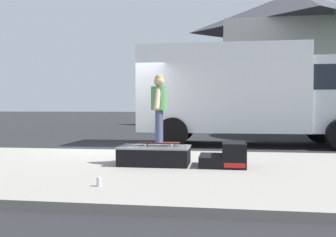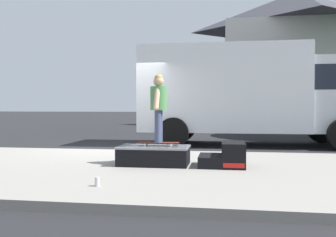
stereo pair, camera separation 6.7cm
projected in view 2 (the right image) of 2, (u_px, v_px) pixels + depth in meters
The scene contains 9 objects.
ground_plane at pixel (114, 152), 9.77m from camera, with size 140.00×140.00×0.00m, color black.
sidewalk_slab at pixel (66, 168), 6.81m from camera, with size 50.00×5.00×0.12m, color gray.
skate_box at pixel (154, 155), 6.85m from camera, with size 1.32×0.78×0.35m.
kicker_ramp at pixel (226, 156), 6.64m from camera, with size 0.83×0.78×0.45m.
skateboard at pixel (159, 143), 6.89m from camera, with size 0.79×0.25×0.07m.
skater_kid at pixel (159, 102), 6.86m from camera, with size 0.31×0.66×1.29m.
soda_can at pixel (97, 182), 5.00m from camera, with size 0.07×0.07×0.13m.
box_truck at pixel (254, 91), 11.31m from camera, with size 6.91×2.63×3.05m.
house_behind at pixel (298, 58), 22.62m from camera, with size 9.54×8.22×8.40m.
Camera 2 is at (2.92, -9.40, 1.22)m, focal length 38.80 mm.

